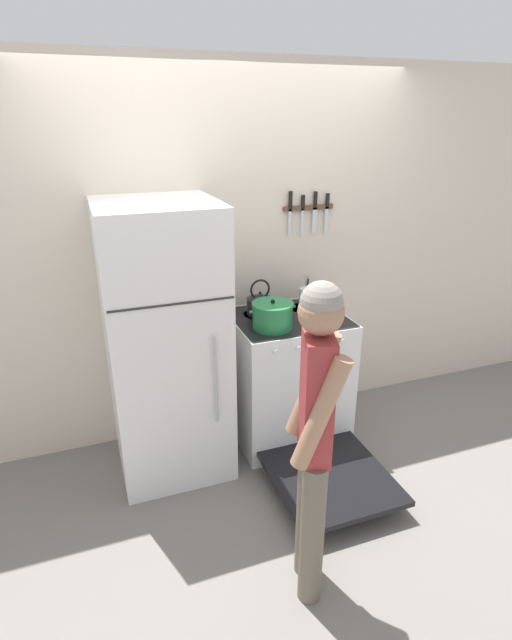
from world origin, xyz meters
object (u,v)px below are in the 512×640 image
at_px(refrigerator, 166,343).
at_px(person, 315,431).
at_px(tea_kettle, 260,303).
at_px(stove_range, 289,380).
at_px(utensil_jar, 306,297).
at_px(dutch_oven_pot, 273,316).

xyz_separation_m(refrigerator, person, (0.44, -1.21, 0.04)).
bearing_deg(refrigerator, person, -70.07).
height_order(tea_kettle, person, person).
distance_m(stove_range, utensil_jar, 0.60).
xyz_separation_m(stove_range, tea_kettle, (-0.16, 0.17, 0.54)).
height_order(refrigerator, utensil_jar, refrigerator).
distance_m(tea_kettle, person, 1.39).
xyz_separation_m(stove_range, person, (-0.41, -1.19, 0.45)).
distance_m(dutch_oven_pot, person, 1.13).
bearing_deg(refrigerator, dutch_oven_pot, -8.56).
bearing_deg(dutch_oven_pot, person, -102.29).
bearing_deg(stove_range, utensil_jar, 42.52).
distance_m(refrigerator, dutch_oven_pot, 0.70).
distance_m(stove_range, person, 1.34).
bearing_deg(tea_kettle, stove_range, -46.80).
relative_size(dutch_oven_pot, utensil_jar, 1.26).
bearing_deg(person, stove_range, -0.56).
bearing_deg(stove_range, dutch_oven_pot, -152.01).
xyz_separation_m(dutch_oven_pot, person, (-0.24, -1.10, -0.10)).
distance_m(dutch_oven_pot, utensil_jar, 0.45).
relative_size(dutch_oven_pot, person, 0.19).
distance_m(stove_range, dutch_oven_pot, 0.59).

